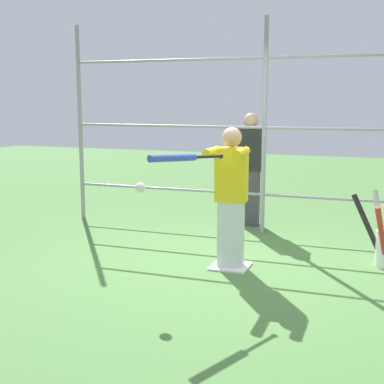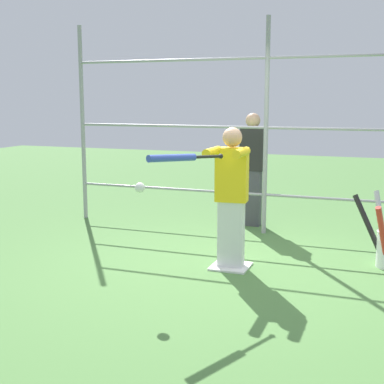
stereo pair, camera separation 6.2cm
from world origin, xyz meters
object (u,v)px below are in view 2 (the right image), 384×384
object	(u,v)px
bystander_behind_fence	(252,168)
baseball_bat_swinging	(179,158)
softball_in_flight	(140,188)
batter	(231,193)

from	to	relation	value
bystander_behind_fence	baseball_bat_swinging	bearing A→B (deg)	90.55
softball_in_flight	bystander_behind_fence	size ratio (longest dim) A/B	0.06
batter	baseball_bat_swinging	world-z (taller)	batter
batter	baseball_bat_swinging	size ratio (longest dim) A/B	1.76
batter	softball_in_flight	bearing A→B (deg)	56.38
softball_in_flight	batter	bearing A→B (deg)	-123.62
batter	bystander_behind_fence	size ratio (longest dim) A/B	0.94
softball_in_flight	bystander_behind_fence	bearing A→B (deg)	-96.72
batter	softball_in_flight	xyz separation A→B (m)	(0.61, 0.92, 0.17)
baseball_bat_swinging	batter	bearing A→B (deg)	-105.31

